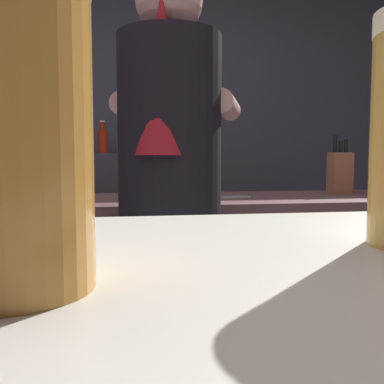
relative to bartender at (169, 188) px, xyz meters
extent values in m
cube|color=#44444F|center=(-0.08, 1.95, 0.36)|extent=(5.20, 0.10, 2.70)
cube|color=#523837|center=(0.27, 0.46, -0.53)|extent=(2.10, 0.60, 0.91)
cube|color=#3D3742|center=(-0.17, 1.67, -0.43)|extent=(0.78, 0.36, 1.12)
cube|color=#352936|center=(0.00, 0.01, -0.55)|extent=(0.28, 0.20, 0.87)
cylinder|color=black|center=(0.00, 0.01, 0.19)|extent=(0.34, 0.34, 0.61)
sphere|color=#DCA295|center=(0.00, 0.01, 0.61)|extent=(0.22, 0.22, 0.22)
cone|color=maroon|center=(-0.03, -0.09, 0.36)|extent=(0.18, 0.18, 0.50)
cylinder|color=#DCA295|center=(-0.10, 0.21, 0.29)|extent=(0.18, 0.33, 0.08)
cylinder|color=#DCA295|center=(0.22, 0.10, 0.29)|extent=(0.18, 0.33, 0.08)
cube|color=#965A42|center=(0.89, 0.54, 0.02)|extent=(0.10, 0.08, 0.20)
cylinder|color=black|center=(0.86, 0.54, 0.17)|extent=(0.02, 0.02, 0.08)
cylinder|color=black|center=(0.89, 0.54, 0.15)|extent=(0.02, 0.02, 0.06)
cylinder|color=black|center=(0.92, 0.54, 0.16)|extent=(0.02, 0.02, 0.06)
cylinder|color=beige|center=(-0.44, 0.36, -0.05)|extent=(0.19, 0.19, 0.05)
cube|color=silver|center=(0.28, 0.41, -0.07)|extent=(0.24, 0.07, 0.01)
cylinder|color=#BC7E34|center=(-0.20, -1.25, 0.11)|extent=(0.07, 0.07, 0.12)
cylinder|color=#528A34|center=(-0.15, 1.69, 0.20)|extent=(0.08, 0.08, 0.15)
cylinder|color=#528A34|center=(-0.15, 1.69, 0.30)|extent=(0.03, 0.03, 0.06)
cylinder|color=black|center=(-0.15, 1.69, 0.34)|extent=(0.04, 0.04, 0.01)
cylinder|color=#B62811|center=(-0.28, 1.66, 0.21)|extent=(0.07, 0.07, 0.15)
cylinder|color=#B62811|center=(-0.28, 1.66, 0.31)|extent=(0.03, 0.03, 0.06)
cylinder|color=white|center=(-0.28, 1.66, 0.35)|extent=(0.04, 0.04, 0.01)
camera|label=1|loc=(-0.16, -1.44, 0.11)|focal=41.00mm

